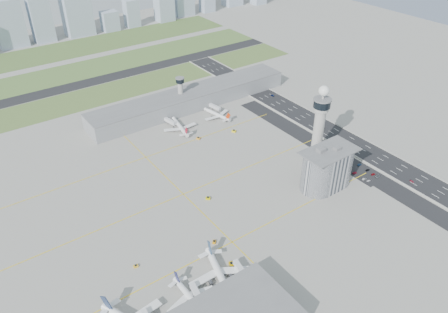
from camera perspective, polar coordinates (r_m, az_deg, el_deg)
ground at (r=319.06m, az=3.66°, el=-5.08°), size 1000.00×1000.00×0.00m
grass_strip_0 at (r=482.03m, az=-15.37°, el=7.92°), size 480.00×50.00×0.08m
grass_strip_1 at (r=548.08m, az=-18.39°, el=10.52°), size 480.00×60.00×0.08m
grass_strip_2 at (r=620.78m, az=-20.94°, el=12.65°), size 480.00×70.00×0.08m
runway at (r=514.30m, az=-16.95°, el=9.29°), size 480.00×22.00×0.10m
highway at (r=389.94m, az=17.00°, el=1.26°), size 28.00×500.00×0.10m
barrier_left at (r=379.87m, az=15.67°, el=0.69°), size 0.60×500.00×1.20m
barrier_right at (r=399.70m, az=18.29°, el=1.94°), size 0.60×500.00×1.20m
landside_road at (r=367.63m, az=15.69°, el=-0.61°), size 18.00×260.00×0.08m
parking_lot at (r=360.48m, az=16.90°, el=-1.58°), size 20.00×44.00×0.10m
taxiway_line_h_0 at (r=282.75m, az=1.06°, el=-11.11°), size 260.00×0.60×0.01m
taxiway_line_h_1 at (r=320.74m, az=-5.33°, el=-4.93°), size 260.00×0.60×0.01m
taxiway_line_h_2 at (r=364.70m, az=-10.19°, el=-0.10°), size 260.00×0.60×0.01m
taxiway_line_v at (r=320.74m, az=-5.33°, el=-4.93°), size 0.60×260.00×0.01m
control_tower at (r=347.31m, az=12.39°, el=4.56°), size 14.00×14.00×64.50m
secondary_tower at (r=430.22m, az=-5.71°, el=8.61°), size 8.60×8.60×31.90m
admin_building at (r=327.86m, az=13.30°, el=-1.52°), size 42.00×24.00×33.50m
terminal_pier at (r=437.81m, az=-4.36°, el=7.56°), size 210.00×32.00×15.80m
airplane_near_b at (r=248.78m, az=-4.32°, el=-17.77°), size 29.38×34.50×9.61m
airplane_near_c at (r=257.18m, az=-0.48°, el=-14.94°), size 46.83×51.41×12.13m
airplane_far_a at (r=397.77m, az=-5.79°, el=4.20°), size 37.11×41.57×10.27m
airplane_far_b at (r=416.93m, az=-0.96°, el=5.78°), size 34.84×38.98×9.60m
jet_bridge_near_1 at (r=247.46m, az=-2.91°, el=-18.81°), size 5.39×14.31×5.70m
jet_bridge_near_2 at (r=258.49m, az=2.89°, el=-15.75°), size 5.39×14.31×5.70m
jet_bridge_far_0 at (r=411.34m, az=-7.66°, el=4.75°), size 5.39×14.31×5.70m
jet_bridge_far_1 at (r=433.59m, az=-1.85°, el=6.63°), size 5.39×14.31×5.70m
tug_0 at (r=272.86m, az=-11.45°, el=-13.83°), size 3.01×2.30×1.59m
tug_1 at (r=268.52m, az=0.97°, el=-13.85°), size 3.41×4.14×2.08m
tug_2 at (r=281.84m, az=-1.29°, el=-11.06°), size 3.34×3.34×1.63m
tug_3 at (r=314.68m, az=-2.11°, el=-5.44°), size 3.91×3.75×1.88m
tug_4 at (r=383.61m, az=-3.37°, el=2.41°), size 3.53×3.93×1.89m
tug_5 at (r=393.63m, az=1.31°, el=3.36°), size 4.02×4.43×2.13m
car_lot_0 at (r=349.42m, az=18.39°, el=-3.01°), size 3.31×1.51×1.10m
car_lot_1 at (r=350.10m, az=17.87°, el=-2.80°), size 4.02×1.66×1.29m
car_lot_2 at (r=354.76m, az=16.70°, el=-2.06°), size 4.19×2.11×1.14m
car_lot_3 at (r=359.57m, az=15.96°, el=-1.40°), size 4.01×1.99×1.12m
car_lot_4 at (r=362.40m, az=15.20°, el=-0.95°), size 3.72×1.95×1.21m
car_lot_5 at (r=364.07m, az=14.63°, el=-0.69°), size 3.49×1.49×1.12m
car_lot_6 at (r=356.52m, az=19.43°, el=-2.43°), size 4.69×2.54×1.25m
car_lot_7 at (r=357.66m, az=18.91°, el=-2.20°), size 4.11×2.18×1.13m
car_lot_8 at (r=361.10m, az=18.24°, el=-1.67°), size 3.79×1.57×1.28m
car_lot_9 at (r=365.42m, az=17.27°, el=-1.02°), size 3.89×1.59×1.26m
car_lot_10 at (r=369.19m, az=16.28°, el=-0.46°), size 4.29×2.21×1.16m
car_lot_11 at (r=372.67m, az=15.33°, el=0.07°), size 4.72×2.51×1.30m
car_hw_0 at (r=360.34m, az=23.33°, el=-2.98°), size 1.74×3.58×1.18m
car_hw_1 at (r=410.04m, az=12.79°, el=3.72°), size 1.40×3.93×1.29m
car_hw_2 at (r=462.83m, az=6.37°, el=7.93°), size 2.31×4.33×1.16m
car_hw_4 at (r=500.05m, az=0.47°, el=10.15°), size 1.72×3.74×1.24m
skyline_bldg_7 at (r=657.90m, az=-26.35°, el=15.37°), size 35.76×28.61×61.22m
skyline_bldg_8 at (r=657.50m, az=-23.04°, el=17.17°), size 26.33×21.06×83.39m
skyline_bldg_9 at (r=673.23m, az=-18.69°, el=17.41°), size 36.96×29.57×62.11m
skyline_bldg_10 at (r=683.30m, az=-14.68°, el=16.75°), size 23.01×18.41×27.75m
skyline_bldg_11 at (r=694.31m, az=-11.98°, el=17.84°), size 20.22×16.18×38.97m
skyline_bldg_12 at (r=714.20m, az=-7.83°, el=18.98°), size 26.14×20.92×46.89m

